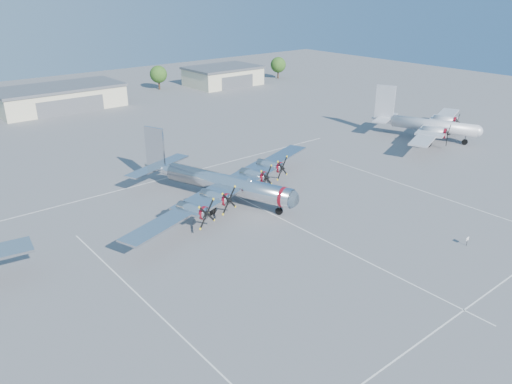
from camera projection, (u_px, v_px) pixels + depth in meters
ground at (298, 227)px, 61.40m from camera, size 260.00×260.00×0.00m
parking_lines at (308, 232)px, 60.15m from camera, size 60.00×50.08×0.01m
hangar_center at (60, 97)px, 118.85m from camera, size 28.60×14.60×5.40m
hangar_east at (223, 76)px, 146.94m from camera, size 20.60×14.60×5.40m
tree_east at (158, 74)px, 140.13m from camera, size 4.80×4.80×6.64m
tree_far_east at (278, 65)px, 156.66m from camera, size 4.80×4.80×6.64m
main_bomber_b29 at (221, 200)px, 69.13m from camera, size 46.07×38.43×8.71m
twin_engine_east at (426, 139)px, 96.01m from camera, size 35.95×30.99×9.58m
info_placard at (467, 240)px, 56.73m from camera, size 0.56×0.07×1.06m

